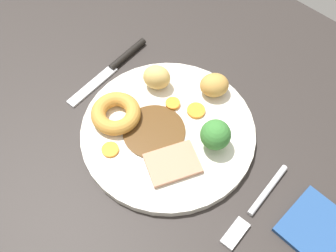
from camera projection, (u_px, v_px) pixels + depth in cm
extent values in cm
cube|color=#2B2623|center=(149.00, 137.00, 66.66)|extent=(120.00, 84.00, 3.60)
cylinder|color=silver|center=(168.00, 132.00, 64.28)|extent=(27.18, 27.18, 1.40)
cylinder|color=#563819|center=(156.00, 129.00, 63.50)|extent=(9.72, 9.72, 0.30)
cube|color=tan|center=(173.00, 163.00, 60.07)|extent=(8.36, 9.23, 0.80)
torus|color=#C68938|center=(116.00, 113.00, 63.89)|extent=(7.81, 7.81, 2.34)
ellipsoid|color=#BC8C42|center=(214.00, 85.00, 66.02)|extent=(6.13, 6.19, 3.68)
ellipsoid|color=#D8B260|center=(157.00, 77.00, 66.51)|extent=(5.71, 5.39, 4.26)
cylinder|color=orange|center=(110.00, 150.00, 61.53)|extent=(2.61, 2.61, 0.41)
cylinder|color=orange|center=(171.00, 102.00, 66.09)|extent=(2.33, 2.33, 0.65)
cylinder|color=orange|center=(196.00, 111.00, 65.28)|extent=(2.91, 2.91, 0.51)
cylinder|color=#8CB766|center=(214.00, 142.00, 61.67)|extent=(1.37, 1.37, 1.32)
sphere|color=#387A33|center=(216.00, 135.00, 59.77)|extent=(4.56, 4.56, 4.56)
cylinder|color=silver|center=(268.00, 190.00, 59.30)|extent=(1.48, 9.54, 0.90)
cube|color=silver|center=(235.00, 233.00, 56.02)|extent=(2.27, 4.61, 0.60)
cylinder|color=black|center=(128.00, 54.00, 73.10)|extent=(1.67, 8.55, 1.20)
cube|color=silver|center=(92.00, 86.00, 69.74)|extent=(2.28, 10.58, 0.40)
cube|color=navy|center=(324.00, 234.00, 55.87)|extent=(11.24, 9.30, 0.80)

